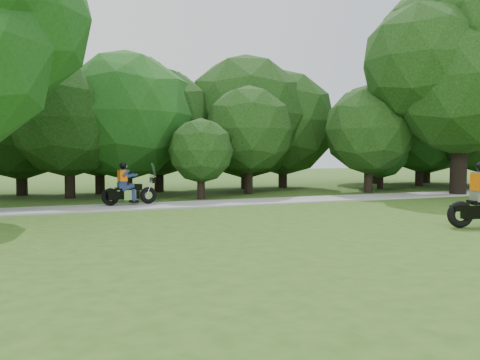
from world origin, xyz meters
TOP-DOWN VIEW (x-y plane):
  - ground at (0.00, 0.00)m, footprint 100.00×100.00m
  - walkway at (0.00, 8.00)m, footprint 60.00×2.20m
  - tree_line at (0.67, 14.63)m, footprint 40.25×12.54m
  - big_tree_east at (10.46, 7.87)m, footprint 9.07×6.89m
  - touring_motorcycle at (-5.01, 8.45)m, footprint 2.09×0.77m

SIDE VIEW (x-z plane):
  - ground at x=0.00m, z-range 0.00..0.00m
  - walkway at x=0.00m, z-range 0.00..0.06m
  - touring_motorcycle at x=-5.01m, z-range -0.16..1.44m
  - tree_line at x=0.67m, z-range -0.09..7.49m
  - big_tree_east at x=10.46m, z-range 0.80..11.26m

